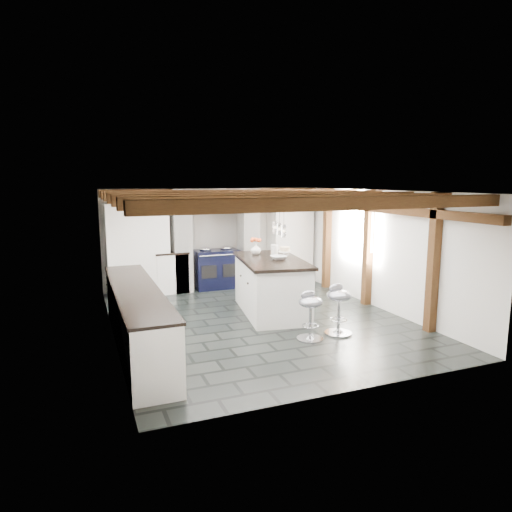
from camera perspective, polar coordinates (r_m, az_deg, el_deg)
name	(u,v)px	position (r m, az deg, el deg)	size (l,w,h in m)	color
ground	(259,320)	(8.28, 0.38, -8.00)	(6.00, 6.00, 0.00)	black
room_shell	(204,252)	(9.16, -6.47, 0.49)	(6.00, 6.03, 6.00)	white
range_cooker	(216,268)	(10.62, -5.02, -1.52)	(1.00, 0.63, 0.99)	black
kitchen_island	(271,285)	(8.60, 1.88, -3.66)	(1.41, 2.24, 1.39)	white
bar_stool_near	(338,303)	(7.54, 10.27, -5.85)	(0.47, 0.47, 0.83)	silver
bar_stool_far	(310,310)	(7.22, 6.79, -6.70)	(0.43, 0.43, 0.78)	silver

